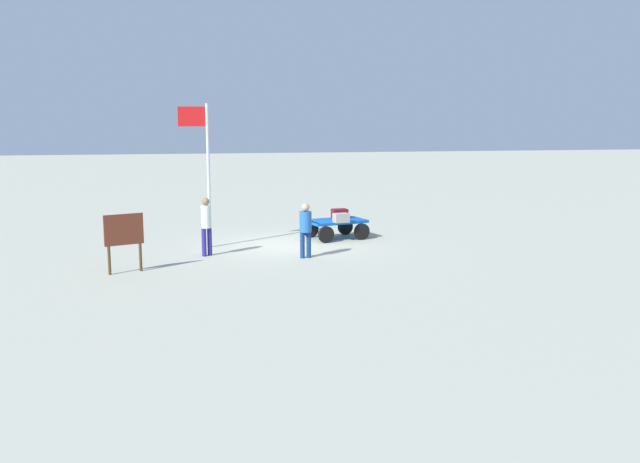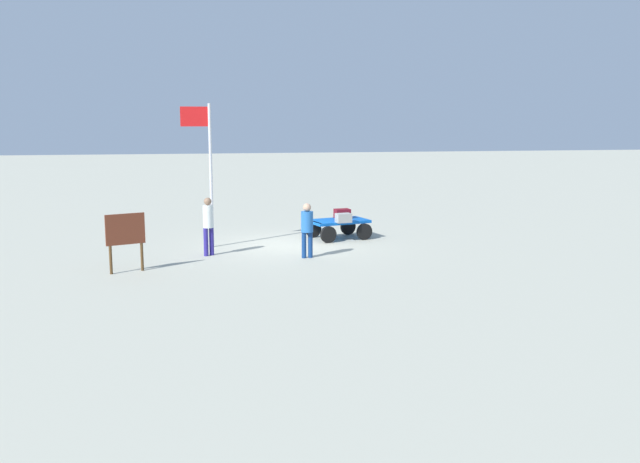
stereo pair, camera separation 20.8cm
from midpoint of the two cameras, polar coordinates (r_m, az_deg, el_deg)
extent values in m
plane|color=#AEAE9A|center=(23.10, -2.97, -1.15)|extent=(120.00, 120.00, 0.00)
cube|color=blue|center=(24.28, 1.08, 0.86)|extent=(2.23, 1.66, 0.10)
cube|color=blue|center=(23.86, -0.94, 0.71)|extent=(0.37, 1.08, 0.10)
cylinder|color=black|center=(23.49, 0.25, -0.25)|extent=(0.58, 0.27, 0.57)
cylinder|color=black|center=(24.55, -1.01, 0.16)|extent=(0.58, 0.27, 0.57)
cylinder|color=black|center=(24.14, 3.21, -0.01)|extent=(0.58, 0.27, 0.57)
cylinder|color=black|center=(25.17, 1.86, 0.39)|extent=(0.58, 0.27, 0.57)
cube|color=gray|center=(23.63, 1.49, 1.13)|extent=(0.56, 0.43, 0.31)
cube|color=maroon|center=(24.61, 1.38, 1.48)|extent=(0.58, 0.46, 0.33)
cylinder|color=navy|center=(21.01, -1.21, -1.10)|extent=(0.14, 0.14, 0.79)
cylinder|color=navy|center=(20.96, -1.74, -1.13)|extent=(0.14, 0.14, 0.79)
cylinder|color=#2461AD|center=(20.87, -1.48, 0.81)|extent=(0.40, 0.40, 0.63)
sphere|color=tan|center=(20.81, -1.49, 1.99)|extent=(0.24, 0.24, 0.24)
cylinder|color=navy|center=(21.63, -9.32, -0.81)|extent=(0.14, 0.14, 0.87)
cylinder|color=navy|center=(21.53, -9.77, -0.87)|extent=(0.14, 0.14, 0.87)
cylinder|color=silver|center=(21.45, -9.60, 1.21)|extent=(0.42, 0.42, 0.69)
sphere|color=#8A684F|center=(21.39, -9.64, 2.44)|extent=(0.23, 0.23, 0.23)
cylinder|color=silver|center=(22.77, -9.39, 4.49)|extent=(0.10, 0.10, 4.65)
cube|color=red|center=(22.68, -10.76, 9.26)|extent=(0.87, 0.08, 0.63)
cylinder|color=#4C3319|center=(19.85, -14.81, -2.05)|extent=(0.08, 0.08, 0.78)
cylinder|color=#4C3319|center=(19.62, -17.21, -2.29)|extent=(0.08, 0.08, 0.78)
cube|color=brown|center=(19.59, -16.11, 0.16)|extent=(1.02, 0.44, 0.85)
camera|label=1|loc=(0.10, -90.35, -0.06)|focal=38.97mm
camera|label=2|loc=(0.10, 89.65, 0.06)|focal=38.97mm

